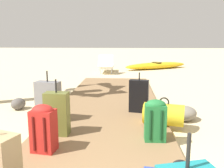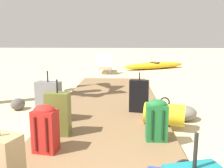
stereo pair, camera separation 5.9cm
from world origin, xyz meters
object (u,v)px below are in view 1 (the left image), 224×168
backpack_red (43,127)px  suitcase_black (139,96)px  backpack_green (155,119)px  lounge_chair (106,65)px  suitcase_grey (48,101)px  duffel_bag_yellow (164,114)px  kayak (156,66)px  suitcase_olive (57,114)px

backpack_red → suitcase_black: bearing=53.7°
backpack_red → backpack_green: backpack_red is taller
suitcase_black → lounge_chair: bearing=100.5°
suitcase_grey → duffel_bag_yellow: bearing=-2.7°
backpack_green → lounge_chair: size_ratio=0.38×
backpack_red → kayak: (2.49, 8.97, -0.24)m
duffel_bag_yellow → backpack_green: bearing=-108.6°
backpack_red → duffel_bag_yellow: backpack_red is taller
backpack_red → duffel_bag_yellow: bearing=32.3°
suitcase_grey → lounge_chair: 6.45m
suitcase_olive → suitcase_black: 1.74m
kayak → backpack_red: bearing=-105.5°
backpack_green → kayak: (1.05, 8.55, -0.23)m
backpack_red → lounge_chair: size_ratio=0.39×
backpack_green → suitcase_black: size_ratio=0.76×
kayak → suitcase_olive: bearing=-106.4°
lounge_chair → suitcase_black: bearing=-79.5°
suitcase_grey → suitcase_black: suitcase_grey is taller
backpack_green → lounge_chair: (-1.24, 7.15, -0.06)m
suitcase_black → lounge_chair: size_ratio=0.49×
suitcase_black → kayak: (1.21, 7.22, -0.24)m
backpack_green → duffel_bag_yellow: bearing=71.4°
duffel_bag_yellow → kayak: duffel_bag_yellow is taller
duffel_bag_yellow → suitcase_black: 0.80m
suitcase_grey → lounge_chair: size_ratio=0.56×
suitcase_grey → backpack_red: bearing=-75.6°
suitcase_black → kayak: suitcase_black is taller
backpack_green → duffel_bag_yellow: backpack_green is taller
duffel_bag_yellow → suitcase_black: suitcase_black is taller
suitcase_grey → suitcase_black: bearing=21.0°
suitcase_olive → kayak: 8.77m
backpack_red → suitcase_olive: size_ratio=0.73×
backpack_green → kayak: size_ratio=0.18×
backpack_red → kayak: 9.31m
suitcase_grey → kayak: 8.31m
backpack_red → suitcase_black: size_ratio=0.79×
duffel_bag_yellow → lounge_chair: 6.68m
lounge_chair → kayak: 2.69m
suitcase_olive → suitcase_black: size_ratio=1.08×
suitcase_black → kayak: size_ratio=0.24×
suitcase_olive → backpack_green: size_ratio=1.41×
duffel_bag_yellow → kayak: 7.96m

